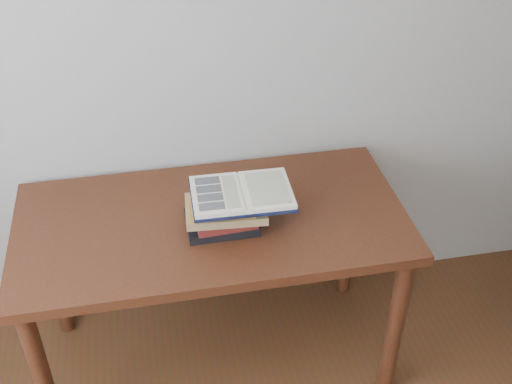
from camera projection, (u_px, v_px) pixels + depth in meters
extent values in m
cube|color=#A8A69E|center=(165.00, 18.00, 2.15)|extent=(3.50, 0.04, 2.60)
cube|color=#4A2312|center=(212.00, 222.00, 2.22)|extent=(1.35, 0.67, 0.04)
cylinder|color=#4A2312|center=(44.00, 381.00, 2.12)|extent=(0.06, 0.06, 0.68)
cylinder|color=#4A2312|center=(395.00, 327.00, 2.31)|extent=(0.06, 0.06, 0.68)
cylinder|color=#4A2312|center=(53.00, 268.00, 2.56)|extent=(0.06, 0.06, 0.68)
cylinder|color=#4A2312|center=(348.00, 231.00, 2.75)|extent=(0.06, 0.06, 0.68)
cube|color=black|center=(222.00, 222.00, 2.16)|extent=(0.24, 0.16, 0.04)
cube|color=maroon|center=(225.00, 218.00, 2.13)|extent=(0.20, 0.15, 0.03)
cube|color=#937F4C|center=(226.00, 209.00, 2.12)|extent=(0.28, 0.19, 0.03)
cube|color=#B96F2A|center=(222.00, 202.00, 2.10)|extent=(0.23, 0.19, 0.03)
cube|color=black|center=(242.00, 195.00, 2.10)|extent=(0.34, 0.24, 0.01)
cube|color=beige|center=(216.00, 195.00, 2.08)|extent=(0.16, 0.22, 0.01)
cube|color=beige|center=(267.00, 190.00, 2.10)|extent=(0.16, 0.22, 0.01)
cylinder|color=beige|center=(242.00, 193.00, 2.09)|extent=(0.02, 0.22, 0.01)
cube|color=black|center=(207.00, 181.00, 2.13)|extent=(0.08, 0.04, 0.00)
cube|color=black|center=(209.00, 189.00, 2.09)|extent=(0.08, 0.04, 0.00)
cube|color=black|center=(210.00, 197.00, 2.05)|extent=(0.08, 0.04, 0.00)
cube|color=black|center=(212.00, 206.00, 2.02)|extent=(0.08, 0.04, 0.00)
cube|color=beige|center=(231.00, 191.00, 2.08)|extent=(0.05, 0.18, 0.00)
cube|color=beige|center=(268.00, 188.00, 2.10)|extent=(0.13, 0.19, 0.00)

